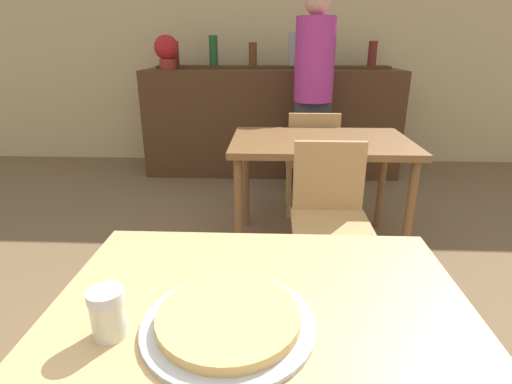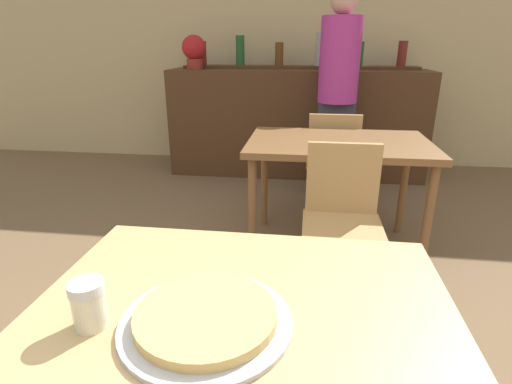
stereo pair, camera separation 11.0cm
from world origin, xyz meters
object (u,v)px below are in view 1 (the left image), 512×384
at_px(pizza_tray, 229,320).
at_px(cheese_shaker, 108,313).
at_px(chair_far_side_front, 330,210).
at_px(person_standing, 313,88).
at_px(chair_far_side_back, 311,155).
at_px(potted_plant, 167,50).

xyz_separation_m(pizza_tray, cheese_shaker, (-0.24, -0.04, 0.04)).
bearing_deg(cheese_shaker, chair_far_side_front, 63.91).
bearing_deg(person_standing, cheese_shaker, -102.82).
distance_m(chair_far_side_front, cheese_shaker, 1.47).
height_order(chair_far_side_back, potted_plant, potted_plant).
height_order(cheese_shaker, potted_plant, potted_plant).
xyz_separation_m(chair_far_side_back, potted_plant, (-1.37, 1.10, 0.76)).
height_order(pizza_tray, person_standing, person_standing).
bearing_deg(pizza_tray, chair_far_side_front, 72.72).
relative_size(chair_far_side_front, potted_plant, 2.56).
distance_m(pizza_tray, cheese_shaker, 0.25).
bearing_deg(potted_plant, chair_far_side_back, -38.66).
distance_m(chair_far_side_back, potted_plant, 1.92).
bearing_deg(person_standing, potted_plant, 159.48).
bearing_deg(potted_plant, person_standing, -20.52).
relative_size(cheese_shaker, person_standing, 0.06).
relative_size(chair_far_side_front, chair_far_side_back, 1.00).
relative_size(chair_far_side_back, potted_plant, 2.56).
height_order(chair_far_side_back, person_standing, person_standing).
bearing_deg(cheese_shaker, person_standing, 77.18).
distance_m(chair_far_side_back, pizza_tray, 2.41).
relative_size(pizza_tray, cheese_shaker, 3.46).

